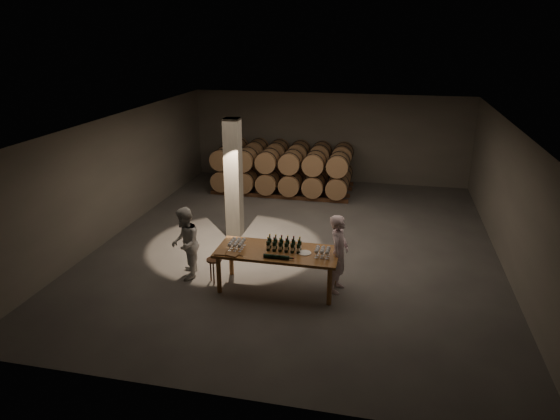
% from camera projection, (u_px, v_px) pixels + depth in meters
% --- Properties ---
extents(room, '(12.00, 12.00, 12.00)m').
position_uv_depth(room, '(234.00, 179.00, 13.18)').
color(room, '#4B4846').
rests_on(room, ground).
extents(tasting_table, '(2.60, 1.10, 0.90)m').
position_uv_depth(tasting_table, '(277.00, 255.00, 10.61)').
color(tasting_table, brown).
rests_on(tasting_table, ground).
extents(barrel_stack_back, '(4.70, 0.95, 1.57)m').
position_uv_depth(barrel_stack_back, '(288.00, 162.00, 17.94)').
color(barrel_stack_back, '#512E1B').
rests_on(barrel_stack_back, ground).
extents(barrel_stack_front, '(4.70, 0.95, 1.57)m').
position_uv_depth(barrel_stack_front, '(280.00, 172.00, 16.65)').
color(barrel_stack_front, '#512E1B').
rests_on(barrel_stack_front, ground).
extents(bottle_cluster, '(0.73, 0.23, 0.32)m').
position_uv_depth(bottle_cluster, '(284.00, 246.00, 10.54)').
color(bottle_cluster, black).
rests_on(bottle_cluster, tasting_table).
extents(lying_bottles, '(0.64, 0.09, 0.09)m').
position_uv_depth(lying_bottles, '(277.00, 257.00, 10.19)').
color(lying_bottles, black).
rests_on(lying_bottles, tasting_table).
extents(glass_cluster_left, '(0.31, 0.42, 0.18)m').
position_uv_depth(glass_cluster_left, '(237.00, 243.00, 10.66)').
color(glass_cluster_left, silver).
rests_on(glass_cluster_left, tasting_table).
extents(glass_cluster_right, '(0.31, 0.31, 0.18)m').
position_uv_depth(glass_cluster_right, '(323.00, 250.00, 10.28)').
color(glass_cluster_right, silver).
rests_on(glass_cluster_right, tasting_table).
extents(plate, '(0.28, 0.28, 0.02)m').
position_uv_depth(plate, '(305.00, 253.00, 10.45)').
color(plate, white).
rests_on(plate, tasting_table).
extents(notebook_near, '(0.29, 0.25, 0.03)m').
position_uv_depth(notebook_near, '(233.00, 254.00, 10.36)').
color(notebook_near, brown).
rests_on(notebook_near, tasting_table).
extents(notebook_corner, '(0.25, 0.31, 0.02)m').
position_uv_depth(notebook_corner, '(221.00, 252.00, 10.47)').
color(notebook_corner, brown).
rests_on(notebook_corner, tasting_table).
extents(pen, '(0.14, 0.06, 0.01)m').
position_uv_depth(pen, '(240.00, 255.00, 10.34)').
color(pen, black).
rests_on(pen, tasting_table).
extents(stool, '(0.34, 0.34, 0.56)m').
position_uv_depth(stool, '(214.00, 263.00, 11.00)').
color(stool, '#512E1B').
rests_on(stool, ground).
extents(person_man, '(0.51, 0.69, 1.72)m').
position_uv_depth(person_man, '(338.00, 254.00, 10.52)').
color(person_man, silver).
rests_on(person_man, ground).
extents(person_woman, '(0.84, 0.95, 1.66)m').
position_uv_depth(person_woman, '(185.00, 243.00, 11.10)').
color(person_woman, silver).
rests_on(person_woman, ground).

